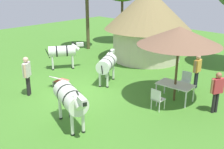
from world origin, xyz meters
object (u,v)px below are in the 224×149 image
(zebra_nearest_camera, at_px, (107,64))
(zebra_toward_hut, at_px, (71,98))
(patio_chair_near_lawn, at_px, (157,98))
(striped_lounge_chair, at_px, (60,81))
(guest_behind_table, at_px, (217,89))
(standing_watcher, at_px, (27,72))
(zebra_by_umbrella, at_px, (63,51))
(patio_dining_table, at_px, (175,86))
(patio_chair_west_end, at_px, (186,80))
(thatched_hut, at_px, (148,21))
(shade_umbrella, at_px, (179,36))
(guest_beside_umbrella, at_px, (197,68))

(zebra_nearest_camera, xyz_separation_m, zebra_toward_hut, (2.09, -3.81, 0.08))
(patio_chair_near_lawn, distance_m, striped_lounge_chair, 4.98)
(guest_behind_table, height_order, standing_watcher, standing_watcher)
(zebra_by_umbrella, bearing_deg, zebra_nearest_camera, 36.13)
(patio_dining_table, relative_size, zebra_nearest_camera, 0.81)
(standing_watcher, bearing_deg, guest_behind_table, 79.68)
(patio_chair_west_end, xyz_separation_m, standing_watcher, (-4.73, -5.28, 0.54))
(patio_dining_table, height_order, guest_behind_table, guest_behind_table)
(thatched_hut, distance_m, shade_umbrella, 6.22)
(patio_chair_west_end, relative_size, guest_beside_umbrella, 0.55)
(patio_chair_near_lawn, bearing_deg, shade_umbrella, 90.00)
(guest_behind_table, bearing_deg, patio_chair_west_end, -95.69)
(shade_umbrella, bearing_deg, striped_lounge_chair, -153.23)
(thatched_hut, height_order, guest_beside_umbrella, thatched_hut)
(patio_chair_near_lawn, height_order, zebra_by_umbrella, zebra_by_umbrella)
(zebra_toward_hut, bearing_deg, patio_dining_table, 179.52)
(patio_dining_table, distance_m, patio_chair_west_end, 1.28)
(striped_lounge_chair, bearing_deg, zebra_toward_hut, -39.26)
(shade_umbrella, bearing_deg, patio_dining_table, 45.00)
(patio_chair_near_lawn, height_order, zebra_toward_hut, zebra_toward_hut)
(zebra_toward_hut, bearing_deg, striped_lounge_chair, -101.77)
(zebra_nearest_camera, bearing_deg, zebra_toward_hut, -90.40)
(patio_dining_table, bearing_deg, zebra_toward_hut, -107.98)
(guest_beside_umbrella, bearing_deg, zebra_by_umbrella, 107.51)
(guest_behind_table, height_order, zebra_toward_hut, guest_behind_table)
(zebra_by_umbrella, relative_size, zebra_toward_hut, 0.83)
(patio_dining_table, relative_size, zebra_by_umbrella, 0.82)
(thatched_hut, distance_m, striped_lounge_chair, 6.90)
(striped_lounge_chair, bearing_deg, guest_behind_table, 11.53)
(standing_watcher, bearing_deg, zebra_nearest_camera, 115.23)
(patio_chair_west_end, relative_size, guest_behind_table, 0.55)
(thatched_hut, xyz_separation_m, zebra_nearest_camera, (1.16, -4.65, -1.45))
(thatched_hut, height_order, shade_umbrella, thatched_hut)
(patio_dining_table, height_order, zebra_toward_hut, zebra_toward_hut)
(shade_umbrella, relative_size, guest_behind_table, 2.03)
(striped_lounge_chair, bearing_deg, shade_umbrella, 16.79)
(zebra_nearest_camera, relative_size, zebra_toward_hut, 0.84)
(zebra_nearest_camera, bearing_deg, guest_beside_umbrella, 5.69)
(guest_beside_umbrella, relative_size, striped_lounge_chair, 1.80)
(patio_chair_west_end, bearing_deg, zebra_toward_hut, 68.23)
(thatched_hut, bearing_deg, patio_dining_table, -41.33)
(guest_behind_table, bearing_deg, shade_umbrella, -60.90)
(patio_chair_near_lawn, relative_size, zebra_by_umbrella, 0.48)
(zebra_nearest_camera, bearing_deg, patio_chair_near_lawn, -40.86)
(guest_behind_table, distance_m, zebra_nearest_camera, 5.26)
(guest_beside_umbrella, bearing_deg, patio_chair_near_lawn, 177.15)
(patio_chair_near_lawn, distance_m, standing_watcher, 5.68)
(zebra_nearest_camera, bearing_deg, thatched_hut, 74.81)
(patio_dining_table, bearing_deg, guest_beside_umbrella, 90.75)
(striped_lounge_chair, bearing_deg, zebra_by_umbrella, 129.81)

